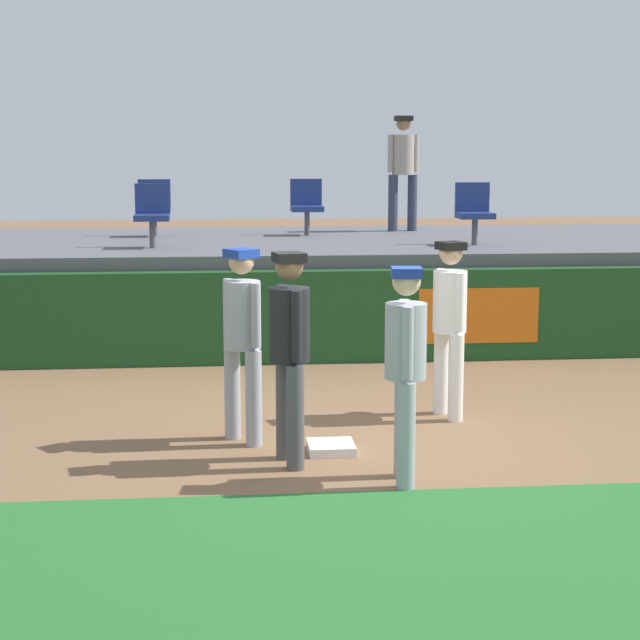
# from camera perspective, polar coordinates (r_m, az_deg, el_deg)

# --- Properties ---
(ground_plane) EXTENTS (60.00, 60.00, 0.00)m
(ground_plane) POSITION_cam_1_polar(r_m,az_deg,el_deg) (9.16, 2.51, -7.32)
(ground_plane) COLOR brown
(grass_foreground_strip) EXTENTS (18.00, 2.80, 0.01)m
(grass_foreground_strip) POSITION_cam_1_polar(r_m,az_deg,el_deg) (6.97, 5.26, -12.78)
(grass_foreground_strip) COLOR #26662B
(grass_foreground_strip) RESTS_ON ground_plane
(first_base) EXTENTS (0.40, 0.40, 0.08)m
(first_base) POSITION_cam_1_polar(r_m,az_deg,el_deg) (9.25, 0.60, -6.89)
(first_base) COLOR white
(first_base) RESTS_ON ground_plane
(player_fielder_home) EXTENTS (0.41, 0.56, 1.72)m
(player_fielder_home) POSITION_cam_1_polar(r_m,az_deg,el_deg) (10.31, 6.99, 0.17)
(player_fielder_home) COLOR white
(player_fielder_home) RESTS_ON ground_plane
(player_runner_visitor) EXTENTS (0.46, 0.46, 1.74)m
(player_runner_visitor) POSITION_cam_1_polar(r_m,az_deg,el_deg) (9.37, -4.22, -0.62)
(player_runner_visitor) COLOR #9EA3AD
(player_runner_visitor) RESTS_ON ground_plane
(player_coach_visitor) EXTENTS (0.36, 0.48, 1.71)m
(player_coach_visitor) POSITION_cam_1_polar(r_m,az_deg,el_deg) (8.23, 4.63, -2.13)
(player_coach_visitor) COLOR #9EA3AD
(player_coach_visitor) RESTS_ON ground_plane
(player_umpire) EXTENTS (0.40, 0.49, 1.78)m
(player_umpire) POSITION_cam_1_polar(r_m,az_deg,el_deg) (8.69, -1.65, -1.24)
(player_umpire) COLOR #4C4C51
(player_umpire) RESTS_ON ground_plane
(field_wall) EXTENTS (18.00, 0.26, 1.14)m
(field_wall) POSITION_cam_1_polar(r_m,az_deg,el_deg) (12.93, 0.11, 0.19)
(field_wall) COLOR #19471E
(field_wall) RESTS_ON ground_plane
(bleacher_platform) EXTENTS (18.00, 4.80, 1.30)m
(bleacher_platform) POSITION_cam_1_polar(r_m,az_deg,el_deg) (15.45, -0.86, 2.00)
(bleacher_platform) COLOR #59595E
(bleacher_platform) RESTS_ON ground_plane
(seat_back_left) EXTENTS (0.48, 0.44, 0.84)m
(seat_back_left) POSITION_cam_1_polar(r_m,az_deg,el_deg) (15.99, -8.93, 6.18)
(seat_back_left) COLOR #4C4C51
(seat_back_left) RESTS_ON bleacher_platform
(seat_front_left) EXTENTS (0.46, 0.44, 0.84)m
(seat_front_left) POSITION_cam_1_polar(r_m,az_deg,el_deg) (14.20, -9.03, 5.78)
(seat_front_left) COLOR #4C4C51
(seat_front_left) RESTS_ON bleacher_platform
(seat_front_right) EXTENTS (0.47, 0.44, 0.84)m
(seat_front_right) POSITION_cam_1_polar(r_m,az_deg,el_deg) (14.59, 8.30, 5.89)
(seat_front_right) COLOR #4C4C51
(seat_front_right) RESTS_ON bleacher_platform
(seat_back_center) EXTENTS (0.48, 0.44, 0.84)m
(seat_back_center) POSITION_cam_1_polar(r_m,az_deg,el_deg) (16.02, -0.72, 6.29)
(seat_back_center) COLOR #4C4C51
(seat_back_center) RESTS_ON bleacher_platform
(spectator_hooded) EXTENTS (0.50, 0.39, 1.80)m
(spectator_hooded) POSITION_cam_1_polar(r_m,az_deg,el_deg) (16.82, 4.50, 8.35)
(spectator_hooded) COLOR #33384C
(spectator_hooded) RESTS_ON bleacher_platform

